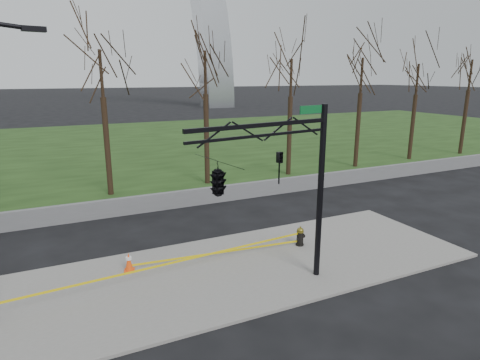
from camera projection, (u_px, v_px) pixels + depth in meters
name	position (u px, v px, depth m)	size (l,w,h in m)	color
ground	(237.00, 270.00, 14.82)	(500.00, 500.00, 0.00)	black
sidewalk	(237.00, 269.00, 14.80)	(18.00, 6.00, 0.10)	slate
grass_strip	(111.00, 146.00, 41.06)	(120.00, 40.00, 0.06)	#1C3513
guardrail	(173.00, 200.00, 21.71)	(60.00, 0.30, 0.90)	#59595B
tree_row	(206.00, 109.00, 25.55)	(52.90, 4.00, 9.69)	black
fire_hydrant	(300.00, 237.00, 16.69)	(0.51, 0.35, 0.81)	black
traffic_cone	(129.00, 262.00, 14.48)	(0.43, 0.43, 0.69)	#FF490D
traffic_signal_mast	(241.00, 175.00, 11.53)	(5.04, 2.54, 6.00)	black
caution_tape	(193.00, 258.00, 14.63)	(10.91, 1.53, 0.42)	yellow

